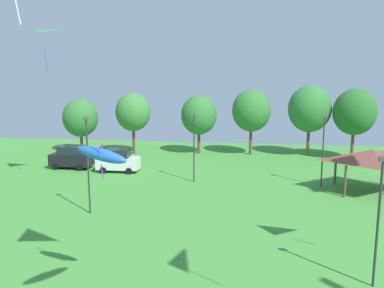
% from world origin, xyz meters
% --- Properties ---
extents(kite_flying_2, '(2.47, 1.02, 1.51)m').
position_xyz_m(kite_flying_2, '(-4.44, 18.98, 6.52)').
color(kite_flying_2, blue).
extents(kite_flying_4, '(2.07, 1.59, 2.68)m').
position_xyz_m(kite_flying_4, '(-15.11, 34.62, 12.32)').
color(kite_flying_4, green).
extents(parked_car_leftmost, '(4.38, 2.26, 2.37)m').
position_xyz_m(parked_car_leftmost, '(-16.59, 42.40, 1.17)').
color(parked_car_leftmost, black).
rests_on(parked_car_leftmost, ground).
extents(parked_car_second_from_left, '(4.25, 2.03, 2.32)m').
position_xyz_m(parked_car_second_from_left, '(-11.27, 41.56, 1.15)').
color(parked_car_second_from_left, silver).
rests_on(parked_car_second_from_left, ground).
extents(park_pavilion, '(6.32, 4.89, 3.60)m').
position_xyz_m(park_pavilion, '(11.82, 37.82, 3.08)').
color(park_pavilion, brown).
rests_on(park_pavilion, ground).
extents(light_post_0, '(0.36, 0.20, 6.30)m').
position_xyz_m(light_post_0, '(8.05, 38.86, 3.55)').
color(light_post_0, '#2D2D33').
rests_on(light_post_0, ground).
extents(light_post_1, '(0.36, 0.20, 6.24)m').
position_xyz_m(light_post_1, '(7.55, 21.73, 3.52)').
color(light_post_1, '#2D2D33').
rests_on(light_post_1, ground).
extents(light_post_2, '(0.36, 0.20, 6.91)m').
position_xyz_m(light_post_2, '(-9.43, 29.50, 3.86)').
color(light_post_2, '#2D2D33').
rests_on(light_post_2, ground).
extents(light_post_3, '(0.36, 0.20, 6.32)m').
position_xyz_m(light_post_3, '(-3.22, 38.82, 3.56)').
color(light_post_3, '#2D2D33').
rests_on(light_post_3, ground).
extents(treeline_tree_0, '(4.36, 4.36, 6.69)m').
position_xyz_m(treeline_tree_0, '(-19.18, 51.17, 4.28)').
color(treeline_tree_0, brown).
rests_on(treeline_tree_0, ground).
extents(treeline_tree_1, '(4.25, 4.25, 7.47)m').
position_xyz_m(treeline_tree_1, '(-12.31, 50.91, 5.11)').
color(treeline_tree_1, brown).
rests_on(treeline_tree_1, ground).
extents(treeline_tree_2, '(4.37, 4.37, 7.15)m').
position_xyz_m(treeline_tree_2, '(-4.38, 52.10, 4.74)').
color(treeline_tree_2, brown).
rests_on(treeline_tree_2, ground).
extents(treeline_tree_3, '(4.63, 4.63, 7.91)m').
position_xyz_m(treeline_tree_3, '(1.94, 52.34, 5.35)').
color(treeline_tree_3, brown).
rests_on(treeline_tree_3, ground).
extents(treeline_tree_4, '(5.02, 5.02, 8.40)m').
position_xyz_m(treeline_tree_4, '(8.74, 52.47, 5.62)').
color(treeline_tree_4, brown).
rests_on(treeline_tree_4, ground).
extents(treeline_tree_5, '(4.80, 4.80, 8.10)m').
position_xyz_m(treeline_tree_5, '(13.53, 51.18, 5.44)').
color(treeline_tree_5, brown).
rests_on(treeline_tree_5, ground).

